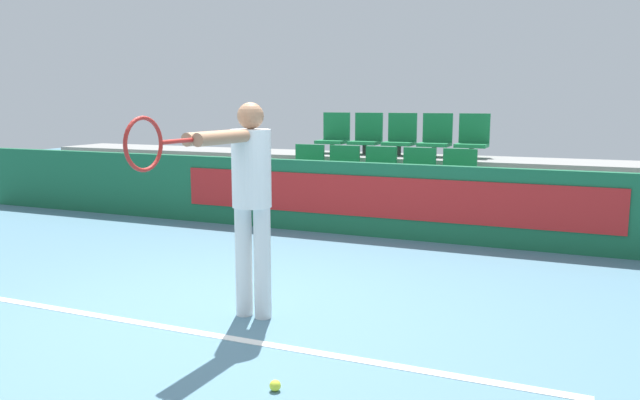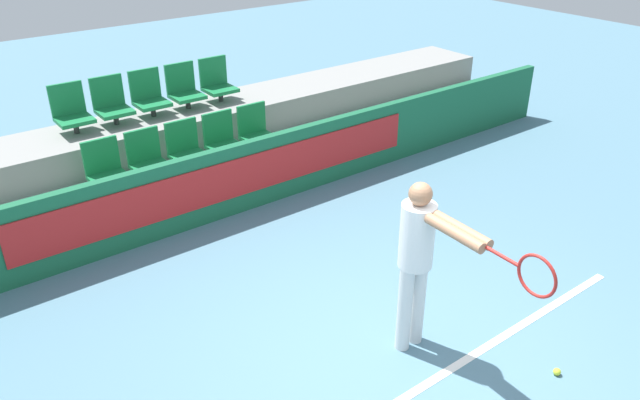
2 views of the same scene
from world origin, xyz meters
The scene contains 17 objects.
ground_plane centered at (0.00, 0.00, 0.00)m, with size 30.00×30.00×0.00m, color slate.
court_baseline centered at (0.00, -0.23, 0.00)m, with size 5.30×0.08×0.01m.
barrier_wall centered at (0.01, 3.38, 0.46)m, with size 12.37×0.14×0.91m.
bleacher_tier_front centered at (0.00, 3.98, 0.22)m, with size 11.97×1.03×0.43m.
bleacher_tier_middle centered at (0.00, 5.01, 0.43)m, with size 11.97×1.03×0.86m.
stadium_chair_0 centered at (-1.05, 4.11, 0.70)m, with size 0.43×0.41×0.62m.
stadium_chair_1 centered at (-0.53, 4.11, 0.70)m, with size 0.43×0.41×0.62m.
stadium_chair_2 centered at (0.00, 4.11, 0.70)m, with size 0.43×0.41×0.62m.
stadium_chair_3 centered at (0.53, 4.11, 0.70)m, with size 0.43×0.41×0.62m.
stadium_chair_4 centered at (1.05, 4.11, 0.70)m, with size 0.43×0.41×0.62m.
stadium_chair_5 centered at (-1.05, 5.14, 1.13)m, with size 0.43×0.41×0.62m.
stadium_chair_6 centered at (-0.53, 5.14, 1.13)m, with size 0.43×0.41×0.62m.
stadium_chair_7 centered at (0.00, 5.14, 1.13)m, with size 0.43×0.41×0.62m.
stadium_chair_8 centered at (0.53, 5.14, 1.13)m, with size 0.43×0.41×0.62m.
stadium_chair_9 centered at (1.05, 5.14, 1.13)m, with size 0.43×0.41×0.62m.
tennis_player centered at (0.23, 0.17, 1.00)m, with size 0.30×1.47×1.64m.
tennis_ball centered at (0.97, -0.83, 0.03)m, with size 0.07×0.07×0.07m.
Camera 1 is at (2.52, -3.82, 1.64)m, focal length 35.00 mm.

